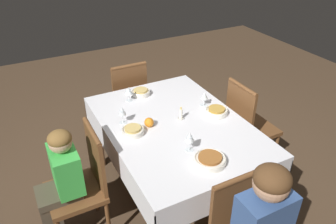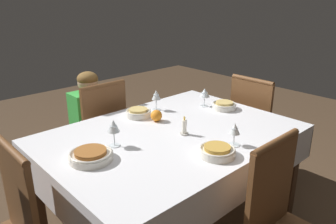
{
  "view_description": "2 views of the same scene",
  "coord_description": "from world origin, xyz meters",
  "px_view_note": "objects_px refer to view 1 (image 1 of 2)",
  "views": [
    {
      "loc": [
        -1.96,
        1.08,
        2.25
      ],
      "look_at": [
        -0.01,
        0.07,
        0.91
      ],
      "focal_mm": 35.0,
      "sensor_mm": 36.0,
      "label": 1
    },
    {
      "loc": [
        -1.27,
        -1.35,
        1.59
      ],
      "look_at": [
        0.04,
        0.07,
        0.88
      ],
      "focal_mm": 35.0,
      "sensor_mm": 36.0,
      "label": 2
    }
  ],
  "objects_px": {
    "dining_table": "(175,132)",
    "bowl_east": "(141,92)",
    "wine_glass_north": "(122,112)",
    "bowl_north": "(133,130)",
    "orange_fruit": "(149,122)",
    "chair_east": "(127,98)",
    "wine_glass_south": "(204,96)",
    "chair_north": "(84,181)",
    "bowl_south": "(217,111)",
    "candle_centerpiece": "(181,115)",
    "wine_glass_west": "(190,138)",
    "wine_glass_east": "(128,91)",
    "chair_south": "(247,123)",
    "person_child_green": "(60,186)",
    "bowl_west": "(210,160)"
  },
  "relations": [
    {
      "from": "wine_glass_west",
      "to": "bowl_north",
      "type": "height_order",
      "value": "wine_glass_west"
    },
    {
      "from": "chair_north",
      "to": "wine_glass_east",
      "type": "height_order",
      "value": "chair_north"
    },
    {
      "from": "person_child_green",
      "to": "bowl_south",
      "type": "xyz_separation_m",
      "value": [
        0.01,
        -1.36,
        0.25
      ]
    },
    {
      "from": "bowl_south",
      "to": "orange_fruit",
      "type": "relative_size",
      "value": 2.49
    },
    {
      "from": "bowl_north",
      "to": "bowl_south",
      "type": "distance_m",
      "value": 0.75
    },
    {
      "from": "dining_table",
      "to": "person_child_green",
      "type": "relative_size",
      "value": 1.51
    },
    {
      "from": "wine_glass_north",
      "to": "bowl_north",
      "type": "bearing_deg",
      "value": -174.74
    },
    {
      "from": "wine_glass_north",
      "to": "wine_glass_south",
      "type": "bearing_deg",
      "value": -94.96
    },
    {
      "from": "bowl_north",
      "to": "wine_glass_east",
      "type": "xyz_separation_m",
      "value": [
        0.5,
        -0.17,
        0.07
      ]
    },
    {
      "from": "wine_glass_north",
      "to": "wine_glass_south",
      "type": "xyz_separation_m",
      "value": [
        -0.06,
        -0.74,
        -0.02
      ]
    },
    {
      "from": "wine_glass_east",
      "to": "chair_east",
      "type": "bearing_deg",
      "value": -17.53
    },
    {
      "from": "chair_east",
      "to": "wine_glass_west",
      "type": "xyz_separation_m",
      "value": [
        -1.39,
        0.04,
        0.37
      ]
    },
    {
      "from": "candle_centerpiece",
      "to": "wine_glass_west",
      "type": "bearing_deg",
      "value": 158.83
    },
    {
      "from": "wine_glass_west",
      "to": "wine_glass_north",
      "type": "height_order",
      "value": "wine_glass_west"
    },
    {
      "from": "bowl_south",
      "to": "orange_fruit",
      "type": "distance_m",
      "value": 0.6
    },
    {
      "from": "chair_south",
      "to": "wine_glass_west",
      "type": "relative_size",
      "value": 6.15
    },
    {
      "from": "bowl_south",
      "to": "bowl_west",
      "type": "bearing_deg",
      "value": 141.39
    },
    {
      "from": "person_child_green",
      "to": "wine_glass_north",
      "type": "distance_m",
      "value": 0.73
    },
    {
      "from": "candle_centerpiece",
      "to": "wine_glass_east",
      "type": "bearing_deg",
      "value": 28.78
    },
    {
      "from": "chair_south",
      "to": "bowl_west",
      "type": "xyz_separation_m",
      "value": [
        -0.56,
        0.82,
        0.28
      ]
    },
    {
      "from": "wine_glass_west",
      "to": "wine_glass_north",
      "type": "bearing_deg",
      "value": 27.58
    },
    {
      "from": "orange_fruit",
      "to": "chair_east",
      "type": "bearing_deg",
      "value": -10.02
    },
    {
      "from": "person_child_green",
      "to": "bowl_west",
      "type": "bearing_deg",
      "value": 62.23
    },
    {
      "from": "person_child_green",
      "to": "wine_glass_north",
      "type": "bearing_deg",
      "value": 112.42
    },
    {
      "from": "chair_south",
      "to": "bowl_west",
      "type": "bearing_deg",
      "value": 124.23
    },
    {
      "from": "candle_centerpiece",
      "to": "bowl_east",
      "type": "bearing_deg",
      "value": 12.82
    },
    {
      "from": "bowl_north",
      "to": "orange_fruit",
      "type": "bearing_deg",
      "value": -77.99
    },
    {
      "from": "chair_north",
      "to": "bowl_south",
      "type": "xyz_separation_m",
      "value": [
        0.01,
        -1.19,
        0.28
      ]
    },
    {
      "from": "chair_south",
      "to": "bowl_south",
      "type": "bearing_deg",
      "value": 96.46
    },
    {
      "from": "chair_north",
      "to": "wine_glass_west",
      "type": "xyz_separation_m",
      "value": [
        -0.32,
        -0.72,
        0.37
      ]
    },
    {
      "from": "bowl_east",
      "to": "orange_fruit",
      "type": "distance_m",
      "value": 0.55
    },
    {
      "from": "wine_glass_east",
      "to": "candle_centerpiece",
      "type": "distance_m",
      "value": 0.56
    },
    {
      "from": "candle_centerpiece",
      "to": "wine_glass_north",
      "type": "bearing_deg",
      "value": 69.81
    },
    {
      "from": "wine_glass_north",
      "to": "orange_fruit",
      "type": "height_order",
      "value": "wine_glass_north"
    },
    {
      "from": "chair_east",
      "to": "candle_centerpiece",
      "type": "relative_size",
      "value": 8.13
    },
    {
      "from": "bowl_west",
      "to": "bowl_south",
      "type": "bearing_deg",
      "value": -38.61
    },
    {
      "from": "chair_south",
      "to": "wine_glass_south",
      "type": "bearing_deg",
      "value": 74.09
    },
    {
      "from": "candle_centerpiece",
      "to": "orange_fruit",
      "type": "distance_m",
      "value": 0.28
    },
    {
      "from": "dining_table",
      "to": "person_child_green",
      "type": "distance_m",
      "value": 0.98
    },
    {
      "from": "wine_glass_south",
      "to": "chair_north",
      "type": "bearing_deg",
      "value": 98.86
    },
    {
      "from": "wine_glass_west",
      "to": "wine_glass_north",
      "type": "distance_m",
      "value": 0.64
    },
    {
      "from": "person_child_green",
      "to": "bowl_east",
      "type": "relative_size",
      "value": 5.79
    },
    {
      "from": "bowl_west",
      "to": "bowl_east",
      "type": "bearing_deg",
      "value": 1.34
    },
    {
      "from": "bowl_north",
      "to": "bowl_south",
      "type": "xyz_separation_m",
      "value": [
        -0.06,
        -0.74,
        -0.0
      ]
    },
    {
      "from": "chair_south",
      "to": "wine_glass_north",
      "type": "relative_size",
      "value": 6.37
    },
    {
      "from": "chair_east",
      "to": "candle_centerpiece",
      "type": "bearing_deg",
      "value": 96.37
    },
    {
      "from": "chair_north",
      "to": "wine_glass_south",
      "type": "height_order",
      "value": "chair_north"
    },
    {
      "from": "bowl_west",
      "to": "bowl_south",
      "type": "height_order",
      "value": "same"
    },
    {
      "from": "dining_table",
      "to": "chair_east",
      "type": "xyz_separation_m",
      "value": [
        1.02,
        0.03,
        -0.17
      ]
    },
    {
      "from": "dining_table",
      "to": "bowl_east",
      "type": "distance_m",
      "value": 0.59
    }
  ]
}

